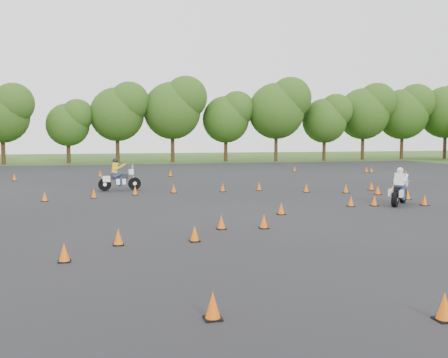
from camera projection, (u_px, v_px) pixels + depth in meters
ground at (250, 222)px, 17.69m from camera, size 140.00×140.00×0.00m
asphalt_pad at (214, 201)px, 23.49m from camera, size 62.00×62.00×0.00m
treeline at (199, 120)px, 52.34m from camera, size 86.79×32.35×10.56m
traffic_cones at (214, 197)px, 23.05m from camera, size 36.69×32.83×0.45m
rider_yellow at (120, 174)px, 27.67m from camera, size 2.40×0.93×1.81m
rider_white at (399, 186)px, 21.99m from camera, size 2.01×2.00×1.68m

